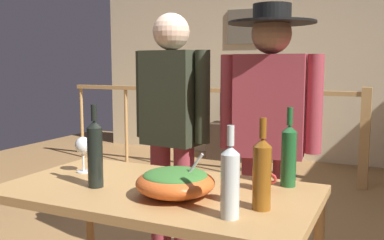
{
  "coord_description": "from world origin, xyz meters",
  "views": [
    {
      "loc": [
        1.21,
        -2.76,
        1.32
      ],
      "look_at": [
        0.26,
        -0.74,
        1.04
      ],
      "focal_mm": 40.67,
      "sensor_mm": 36.0,
      "label": 1
    }
  ],
  "objects": [
    {
      "name": "flat_screen_tv",
      "position": [
        -0.69,
        2.88,
        0.76
      ],
      "size": [
        0.6,
        0.12,
        0.44
      ],
      "color": "black",
      "rests_on": "tv_console"
    },
    {
      "name": "salad_bowl",
      "position": [
        0.39,
        -1.18,
        0.84
      ],
      "size": [
        0.33,
        0.33,
        0.2
      ],
      "color": "#DB5B23",
      "rests_on": "serving_table"
    },
    {
      "name": "wine_bottle_green",
      "position": [
        0.79,
        -0.83,
        0.92
      ],
      "size": [
        0.07,
        0.07,
        0.36
      ],
      "color": "#1E5628",
      "rests_on": "serving_table"
    },
    {
      "name": "wine_bottle_dark",
      "position": [
        0.0,
        -1.21,
        0.93
      ],
      "size": [
        0.07,
        0.07,
        0.38
      ],
      "color": "black",
      "rests_on": "serving_table"
    },
    {
      "name": "mug_red",
      "position": [
        0.69,
        -0.93,
        0.82
      ],
      "size": [
        0.11,
        0.07,
        0.1
      ],
      "color": "#B7332D",
      "rests_on": "serving_table"
    },
    {
      "name": "person_standing_right",
      "position": [
        0.58,
        -0.38,
        0.99
      ],
      "size": [
        0.57,
        0.48,
        1.65
      ],
      "rotation": [
        0.0,
        0.0,
        3.26
      ],
      "color": "#9E3842",
      "rests_on": "ground_plane"
    },
    {
      "name": "stair_railing",
      "position": [
        -0.36,
        2.11,
        0.7
      ],
      "size": [
        3.84,
        0.1,
        1.08
      ],
      "color": "#B2844C",
      "rests_on": "ground_plane"
    },
    {
      "name": "serving_table",
      "position": [
        0.26,
        -1.11,
        0.69
      ],
      "size": [
        1.4,
        0.76,
        0.77
      ],
      "color": "#B2844C",
      "rests_on": "ground_plane"
    },
    {
      "name": "person_standing_left",
      "position": [
        -0.05,
        -0.38,
        0.96
      ],
      "size": [
        0.53,
        0.26,
        1.63
      ],
      "rotation": [
        0.0,
        0.0,
        3.03
      ],
      "color": "#9E3842",
      "rests_on": "ground_plane"
    },
    {
      "name": "wine_glass",
      "position": [
        -0.22,
        -1.02,
        0.9
      ],
      "size": [
        0.08,
        0.08,
        0.19
      ],
      "color": "silver",
      "rests_on": "serving_table"
    },
    {
      "name": "wine_bottle_clear",
      "position": [
        0.69,
        -1.33,
        0.91
      ],
      "size": [
        0.07,
        0.07,
        0.34
      ],
      "color": "silver",
      "rests_on": "serving_table"
    },
    {
      "name": "tv_console",
      "position": [
        -0.69,
        2.91,
        0.25
      ],
      "size": [
        0.9,
        0.4,
        0.5
      ],
      "primitive_type": "cube",
      "color": "#38281E",
      "rests_on": "ground_plane"
    },
    {
      "name": "framed_picture",
      "position": [
        -0.75,
        3.2,
        1.85
      ],
      "size": [
        0.52,
        0.03,
        0.48
      ],
      "primitive_type": "cube",
      "color": "#6B6351"
    },
    {
      "name": "wine_bottle_amber",
      "position": [
        0.77,
        -1.19,
        0.92
      ],
      "size": [
        0.07,
        0.07,
        0.36
      ],
      "color": "brown",
      "rests_on": "serving_table"
    },
    {
      "name": "back_wall",
      "position": [
        0.0,
        3.26,
        1.45
      ],
      "size": [
        6.1,
        0.1,
        2.89
      ],
      "primitive_type": "cube",
      "color": "beige",
      "rests_on": "ground_plane"
    }
  ]
}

